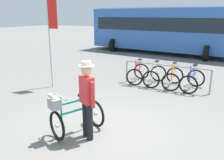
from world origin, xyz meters
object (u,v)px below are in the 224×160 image
Objects in this scene: person_with_featured_bike at (87,97)px; banner_flag at (51,26)px; racked_bike_white at (155,75)px; featured_bicycle at (72,114)px; racked_bike_red at (138,73)px; racked_bike_blue at (192,80)px; bus_distant at (163,28)px; racked_bike_orange at (173,78)px.

person_with_featured_bike is 4.28m from banner_flag.
banner_flag reaches higher than person_with_featured_bike.
person_with_featured_bike is (0.09, -4.63, 0.58)m from racked_bike_white.
banner_flag reaches higher than featured_bicycle.
racked_bike_blue is at bearing -0.68° from racked_bike_red.
banner_flag is (-2.83, 2.55, 1.74)m from featured_bicycle.
featured_bicycle is at bearing -81.55° from bus_distant.
racked_bike_orange is 4.70m from person_with_featured_bike.
bus_distant reaches higher than person_with_featured_bike.
racked_bike_red is 3.73m from banner_flag.
featured_bicycle reaches higher than racked_bike_white.
banner_flag reaches higher than racked_bike_red.
featured_bicycle is 0.61m from person_with_featured_bike.
racked_bike_white is at bearing 86.25° from featured_bicycle.
bus_distant is at bearing 114.84° from racked_bike_blue.
racked_bike_white is 4.68m from featured_bicycle.
racked_bike_red is at bearing 179.32° from racked_bike_orange.
racked_bike_blue is 8.51m from bus_distant.
banner_flag is at bearing -145.97° from racked_bike_white.
racked_bike_orange is 4.77m from featured_bicycle.
person_with_featured_bike reaches higher than racked_bike_orange.
racked_bike_white is at bearing 179.32° from racked_bike_orange.
racked_bike_blue is 0.66× the size of person_with_featured_bike.
racked_bike_blue is 4.95m from featured_bicycle.
racked_bike_red is 0.36× the size of banner_flag.
bus_distant is 9.79m from banner_flag.
racked_bike_red and racked_bike_blue have the same top height.
racked_bike_blue is (2.10, -0.02, 0.00)m from racked_bike_red.
banner_flag is (-3.14, -2.12, 1.86)m from racked_bike_white.
racked_bike_orange is 1.02× the size of racked_bike_blue.
racked_bike_orange is 4.76m from banner_flag.
racked_bike_white is at bearing -74.37° from bus_distant.
banner_flag is (-3.22, 2.51, 1.28)m from person_with_featured_bike.
bus_distant is at bearing 110.38° from racked_bike_orange.
racked_bike_orange is 0.70m from racked_bike_blue.
racked_bike_blue is 0.11× the size of bus_distant.
racked_bike_red is 7.85m from bus_distant.
racked_bike_red is at bearing 41.11° from banner_flag.
bus_distant is (-2.13, 7.60, 1.37)m from racked_bike_white.
banner_flag is at bearing -151.19° from racked_bike_orange.
racked_bike_white and racked_bike_blue have the same top height.
banner_flag is (-4.54, -2.10, 1.86)m from racked_bike_blue.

